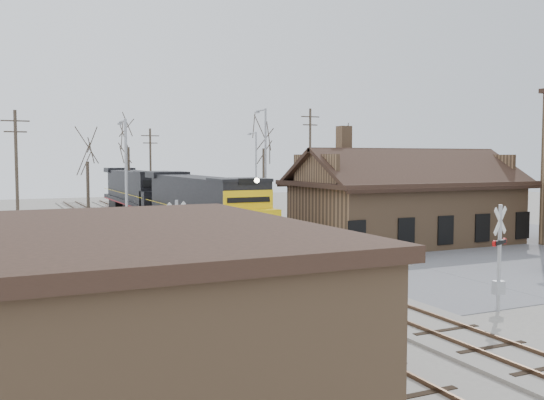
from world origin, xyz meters
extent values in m
plane|color=gray|center=(0.00, 0.00, 0.00)|extent=(140.00, 140.00, 0.00)
cube|color=slate|center=(0.00, 0.00, 0.01)|extent=(60.00, 9.00, 0.03)
cube|color=gray|center=(0.00, 15.00, 0.06)|extent=(3.40, 90.00, 0.12)
cube|color=#473323|center=(-0.72, 15.00, 0.17)|extent=(0.08, 90.00, 0.14)
cube|color=#473323|center=(0.72, 15.00, 0.17)|extent=(0.08, 90.00, 0.14)
cube|color=gray|center=(-4.50, 15.00, 0.06)|extent=(3.40, 90.00, 0.12)
cube|color=#473323|center=(-5.22, 15.00, 0.17)|extent=(0.08, 90.00, 0.14)
cube|color=#473323|center=(-3.78, 15.00, 0.17)|extent=(0.08, 90.00, 0.14)
cube|color=#886546|center=(12.00, 12.00, 2.00)|extent=(14.00, 8.00, 4.00)
cube|color=black|center=(12.00, 12.00, 4.10)|extent=(15.20, 9.20, 0.30)
cube|color=black|center=(12.00, 9.70, 5.10)|extent=(15.00, 4.71, 2.66)
cube|color=black|center=(12.00, 14.30, 5.10)|extent=(15.00, 4.71, 2.66)
cube|color=#886546|center=(8.00, 13.50, 6.80)|extent=(0.80, 0.80, 2.20)
cube|color=#886546|center=(-13.00, -8.00, 2.00)|extent=(12.00, 10.00, 4.00)
cube|color=black|center=(-13.00, -8.00, 4.15)|extent=(12.40, 10.40, 0.30)
cube|color=black|center=(0.00, 13.31, 0.56)|extent=(2.57, 4.11, 1.03)
cube|color=black|center=(0.00, 26.66, 0.56)|extent=(2.57, 4.11, 1.03)
cube|color=black|center=(0.00, 19.98, 1.39)|extent=(3.08, 20.54, 0.36)
cube|color=maroon|center=(0.00, 19.98, 1.16)|extent=(3.10, 20.54, 0.12)
cube|color=black|center=(0.00, 21.27, 2.98)|extent=(2.67, 14.89, 2.88)
cube|color=black|center=(0.00, 12.38, 2.98)|extent=(3.08, 2.88, 2.88)
cube|color=yellow|center=(0.00, 10.64, 2.11)|extent=(3.08, 1.85, 1.44)
cube|color=black|center=(0.00, 9.61, 0.56)|extent=(2.88, 0.25, 1.03)
cylinder|color=#FFF2CC|center=(0.00, 9.69, 4.52)|extent=(0.29, 0.10, 0.29)
cube|color=black|center=(0.00, 34.35, 0.56)|extent=(2.57, 4.11, 1.03)
cube|color=black|center=(0.00, 47.71, 0.56)|extent=(2.57, 4.11, 1.03)
cube|color=black|center=(0.00, 41.03, 1.39)|extent=(3.08, 20.54, 0.36)
cube|color=maroon|center=(0.00, 41.03, 1.16)|extent=(3.10, 20.54, 0.12)
cube|color=black|center=(0.00, 42.31, 2.98)|extent=(2.67, 14.89, 2.88)
cube|color=black|center=(0.00, 33.43, 2.98)|extent=(3.08, 2.88, 2.88)
cube|color=black|center=(0.00, 31.68, 2.11)|extent=(3.08, 1.85, 1.44)
cube|color=black|center=(0.00, 30.66, 0.56)|extent=(2.88, 0.25, 1.03)
cylinder|color=#A5A8AD|center=(3.74, -4.53, 2.02)|extent=(0.14, 0.14, 4.04)
cube|color=silver|center=(3.74, -4.53, 3.43)|extent=(1.00, 0.43, 1.06)
cube|color=silver|center=(3.74, -4.53, 3.43)|extent=(1.00, 0.43, 1.06)
cube|color=black|center=(3.74, -4.53, 2.63)|extent=(0.90, 0.47, 0.15)
cylinder|color=#B20C0C|center=(3.31, -4.70, 2.63)|extent=(0.25, 0.16, 0.24)
cylinder|color=#B20C0C|center=(4.16, -4.37, 2.63)|extent=(0.25, 0.16, 0.24)
cube|color=#A5A8AD|center=(3.74, -4.53, 0.91)|extent=(0.40, 0.30, 0.51)
cylinder|color=#A5A8AD|center=(-6.05, 4.70, 1.96)|extent=(0.14, 0.14, 3.91)
cube|color=silver|center=(-6.05, 4.70, 3.33)|extent=(0.97, 0.41, 1.02)
cube|color=silver|center=(-6.05, 4.70, 3.33)|extent=(0.97, 0.41, 1.02)
cube|color=black|center=(-6.05, 4.70, 2.54)|extent=(0.88, 0.46, 0.15)
cylinder|color=#B20C0C|center=(-5.63, 4.86, 2.54)|extent=(0.25, 0.16, 0.23)
cylinder|color=#B20C0C|center=(-6.46, 4.55, 2.54)|extent=(0.25, 0.16, 0.23)
cube|color=#A5A8AD|center=(-6.05, 4.70, 0.88)|extent=(0.39, 0.29, 0.49)
cylinder|color=#A5A8AD|center=(-5.90, 16.39, 4.08)|extent=(0.18, 0.18, 8.16)
cylinder|color=#A5A8AD|center=(-5.90, 17.29, 8.06)|extent=(0.12, 1.80, 0.12)
cube|color=#A5A8AD|center=(-5.90, 18.09, 7.96)|extent=(0.25, 0.50, 0.12)
cylinder|color=#A5A8AD|center=(6.44, 22.81, 4.85)|extent=(0.18, 0.18, 9.70)
cylinder|color=#A5A8AD|center=(6.44, 23.71, 9.60)|extent=(0.12, 1.80, 0.12)
cube|color=#A5A8AD|center=(6.44, 24.51, 9.50)|extent=(0.25, 0.50, 0.12)
cylinder|color=#A5A8AD|center=(10.78, 34.76, 4.19)|extent=(0.18, 0.18, 8.38)
cylinder|color=#A5A8AD|center=(10.78, 35.66, 8.28)|extent=(0.12, 1.80, 0.12)
cube|color=#A5A8AD|center=(10.78, 36.46, 8.18)|extent=(0.25, 0.50, 0.12)
cylinder|color=#382D23|center=(-11.77, 27.21, 4.65)|extent=(0.24, 0.24, 9.29)
cube|color=#382D23|center=(-11.77, 27.21, 8.49)|extent=(2.00, 0.10, 0.10)
cube|color=#382D23|center=(-11.77, 27.21, 7.69)|extent=(1.60, 0.10, 0.10)
cylinder|color=#382D23|center=(2.52, 45.08, 4.50)|extent=(0.24, 0.24, 9.00)
cube|color=#382D23|center=(2.52, 45.08, 8.20)|extent=(2.00, 0.10, 0.10)
cube|color=#382D23|center=(2.52, 45.08, 7.40)|extent=(1.60, 0.10, 0.10)
cylinder|color=#382D23|center=(15.20, 31.52, 5.31)|extent=(0.24, 0.24, 10.62)
cube|color=#382D23|center=(15.20, 31.52, 9.82)|extent=(2.00, 0.10, 0.10)
cube|color=#382D23|center=(15.20, 31.52, 9.02)|extent=(1.60, 0.10, 0.10)
cylinder|color=#382D23|center=(-4.86, 40.43, 2.71)|extent=(0.32, 0.32, 5.42)
cylinder|color=#382D23|center=(0.18, 45.43, 3.47)|extent=(0.32, 0.32, 6.94)
cylinder|color=#382D23|center=(13.77, 39.57, 3.41)|extent=(0.32, 0.32, 6.82)
cylinder|color=#382D23|center=(21.23, 35.78, 2.88)|extent=(0.32, 0.32, 5.77)
camera|label=1|loc=(-13.44, -21.34, 5.78)|focal=40.00mm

